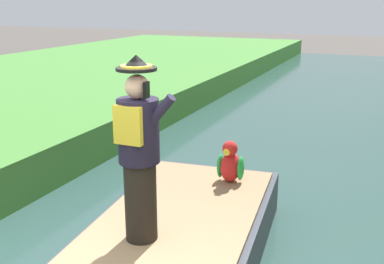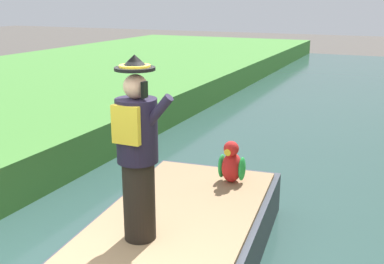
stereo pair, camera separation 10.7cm
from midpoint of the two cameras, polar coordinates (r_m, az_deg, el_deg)
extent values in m
cube|color=#333842|center=(5.24, -3.30, -14.68)|extent=(2.22, 4.36, 0.56)
cube|color=#997A56|center=(5.09, -3.35, -11.73)|extent=(2.05, 4.01, 0.05)
cylinder|color=black|center=(4.71, -6.92, -8.32)|extent=(0.32, 0.32, 0.82)
cylinder|color=black|center=(4.47, -7.23, 0.13)|extent=(0.40, 0.40, 0.62)
cube|color=gold|center=(4.28, -8.54, 0.78)|extent=(0.28, 0.06, 0.36)
sphere|color=#DBA884|center=(4.37, -7.42, 5.50)|extent=(0.23, 0.23, 0.23)
cylinder|color=black|center=(4.34, -7.50, 7.64)|extent=(0.38, 0.38, 0.03)
cone|color=black|center=(4.34, -7.53, 8.56)|extent=(0.26, 0.26, 0.12)
cylinder|color=gold|center=(4.34, -7.51, 7.97)|extent=(0.29, 0.29, 0.02)
cylinder|color=black|center=(4.28, -5.03, 2.00)|extent=(0.38, 0.09, 0.43)
cube|color=black|center=(4.26, -6.30, 5.12)|extent=(0.03, 0.08, 0.15)
ellipsoid|color=red|center=(6.19, 4.23, -4.28)|extent=(0.26, 0.32, 0.40)
sphere|color=red|center=(6.07, 4.15, -2.01)|extent=(0.20, 0.20, 0.20)
cone|color=yellow|center=(5.98, 3.84, -2.38)|extent=(0.09, 0.09, 0.09)
ellipsoid|color=green|center=(6.24, 3.01, -4.11)|extent=(0.08, 0.20, 0.32)
ellipsoid|color=green|center=(6.15, 5.46, -4.45)|extent=(0.08, 0.20, 0.32)
camera|label=1|loc=(0.05, -90.58, -0.17)|focal=43.74mm
camera|label=2|loc=(0.05, 89.42, 0.17)|focal=43.74mm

